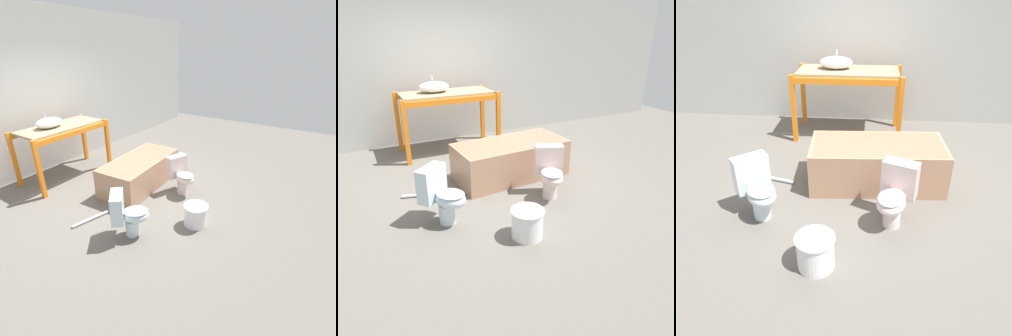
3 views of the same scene
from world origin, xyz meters
TOP-DOWN VIEW (x-y plane):
  - ground_plane at (0.00, 0.00)m, footprint 12.00×12.00m
  - warehouse_wall_rear at (0.00, 2.15)m, footprint 10.80×0.08m
  - shelving_rack at (-0.14, 1.44)m, footprint 1.69×0.83m
  - sink_basin at (-0.33, 1.48)m, footprint 0.51×0.35m
  - bathtub_main at (0.34, -0.08)m, footprint 1.68×0.87m
  - toilet_near at (-0.92, -0.87)m, footprint 0.57×0.60m
  - toilet_far at (0.53, -0.87)m, footprint 0.49×0.59m
  - bucket_white at (-0.20, -1.55)m, footprint 0.36×0.36m
  - loose_pipe at (-0.99, -0.15)m, footprint 0.58×0.20m

SIDE VIEW (x-z plane):
  - ground_plane at x=0.00m, z-range 0.00..0.00m
  - loose_pipe at x=-0.99m, z-range 0.00..0.05m
  - bucket_white at x=-0.20m, z-range 0.01..0.34m
  - bathtub_main at x=0.34m, z-range 0.04..0.59m
  - toilet_near at x=-0.92m, z-range 0.02..0.70m
  - toilet_far at x=0.53m, z-range 0.02..0.70m
  - shelving_rack at x=-0.14m, z-range 0.36..1.42m
  - sink_basin at x=-0.33m, z-range 1.02..1.29m
  - warehouse_wall_rear at x=0.00m, z-range 0.00..3.20m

